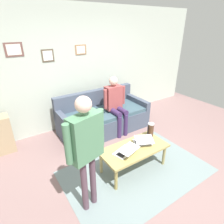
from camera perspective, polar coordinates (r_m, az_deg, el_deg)
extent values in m
plane|color=#7E615F|center=(3.40, 8.13, -17.16)|extent=(7.68, 7.68, 0.00)
cube|color=slate|center=(3.38, 7.51, -17.39)|extent=(2.39, 1.52, 0.01)
cube|color=#AFB9AC|center=(4.48, -10.01, 12.83)|extent=(7.04, 0.10, 2.70)
cube|color=brown|center=(4.15, -18.99, 15.93)|extent=(0.25, 0.02, 0.25)
cube|color=silver|center=(4.14, -18.95, 15.92)|extent=(0.19, 0.00, 0.19)
cube|color=brown|center=(4.02, -27.73, 16.47)|extent=(0.32, 0.02, 0.25)
cube|color=silver|center=(4.01, -27.71, 16.46)|extent=(0.24, 0.00, 0.19)
cube|color=#906545|center=(4.39, -9.52, 18.20)|extent=(0.26, 0.02, 0.21)
cube|color=silver|center=(4.38, -9.47, 18.19)|extent=(0.20, 0.00, 0.16)
cube|color=#424A5B|center=(4.38, -2.44, -3.02)|extent=(2.02, 0.92, 0.42)
cube|color=#39515C|center=(4.26, -2.36, -0.16)|extent=(1.78, 0.84, 0.08)
cube|color=#424A5B|center=(4.51, -5.12, 3.87)|extent=(2.02, 0.14, 0.46)
cube|color=#424A5B|center=(4.77, 7.31, 3.28)|extent=(0.12, 0.92, 0.20)
cube|color=#424A5B|center=(3.89, -14.57, -2.56)|extent=(0.12, 0.92, 0.20)
cube|color=#9F8E50|center=(3.18, 6.73, -11.03)|extent=(1.14, 0.55, 0.04)
cylinder|color=#958854|center=(3.49, 15.54, -12.55)|extent=(0.05, 0.05, 0.39)
cylinder|color=#988548|center=(2.94, 1.23, -19.84)|extent=(0.05, 0.05, 0.39)
cylinder|color=#9A905A|center=(3.72, 10.54, -9.35)|extent=(0.05, 0.05, 0.39)
cylinder|color=tan|center=(3.22, -3.36, -15.25)|extent=(0.05, 0.05, 0.39)
cube|color=silver|center=(3.05, 3.60, -12.04)|extent=(0.38, 0.30, 0.01)
cube|color=black|center=(3.04, 3.86, -12.04)|extent=(0.30, 0.20, 0.00)
cube|color=silver|center=(2.94, 5.23, -11.11)|extent=(0.37, 0.29, 0.02)
cube|color=#172D26|center=(2.95, 5.18, -11.09)|extent=(0.34, 0.26, 0.01)
cube|color=silver|center=(3.31, 9.26, -9.05)|extent=(0.36, 0.32, 0.01)
cube|color=black|center=(3.29, 9.36, -9.10)|extent=(0.28, 0.22, 0.00)
cube|color=silver|center=(3.19, 9.80, -8.26)|extent=(0.35, 0.30, 0.07)
cube|color=white|center=(3.20, 9.79, -8.24)|extent=(0.32, 0.27, 0.06)
cylinder|color=#4C3323|center=(3.46, 11.65, -5.43)|extent=(0.11, 0.11, 0.24)
cylinder|color=#B7B7BC|center=(3.40, 11.83, -3.57)|extent=(0.11, 0.11, 0.02)
sphere|color=#B2B2B7|center=(3.39, 11.87, -3.23)|extent=(0.03, 0.03, 0.03)
cube|color=black|center=(3.41, 10.83, -5.60)|extent=(0.01, 0.01, 0.17)
cube|color=tan|center=(4.17, -30.90, -6.02)|extent=(0.42, 0.32, 0.74)
cylinder|color=#513B47|center=(2.59, -8.39, -21.37)|extent=(0.08, 0.08, 0.81)
cylinder|color=#513B47|center=(2.65, -5.83, -19.78)|extent=(0.08, 0.08, 0.81)
cube|color=#4B7B58|center=(2.18, -8.05, -7.71)|extent=(0.44, 0.27, 0.57)
cylinder|color=#4B7B58|center=(2.05, -13.34, -9.62)|extent=(0.10, 0.10, 0.49)
cylinder|color=#4B7B58|center=(2.30, -3.48, -4.74)|extent=(0.10, 0.10, 0.49)
sphere|color=beige|center=(1.99, -8.75, 2.28)|extent=(0.19, 0.19, 0.19)
cylinder|color=#3A2650|center=(4.17, 4.13, -4.02)|extent=(0.10, 0.10, 0.50)
cylinder|color=#3A2650|center=(4.08, 2.23, -4.67)|extent=(0.10, 0.10, 0.50)
cylinder|color=#3A2650|center=(4.16, 2.75, 0.60)|extent=(0.12, 0.40, 0.12)
cylinder|color=#3A2650|center=(4.07, 0.82, 0.05)|extent=(0.12, 0.40, 0.12)
cube|color=#954242|center=(4.15, 0.41, 4.45)|extent=(0.37, 0.20, 0.52)
cylinder|color=#954242|center=(4.24, 3.46, 5.20)|extent=(0.08, 0.08, 0.42)
cylinder|color=#954242|center=(3.98, -2.02, 3.92)|extent=(0.08, 0.08, 0.42)
sphere|color=beige|center=(4.04, 0.42, 9.44)|extent=(0.19, 0.19, 0.19)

